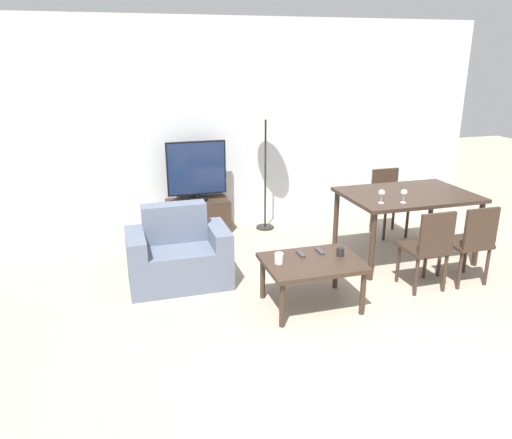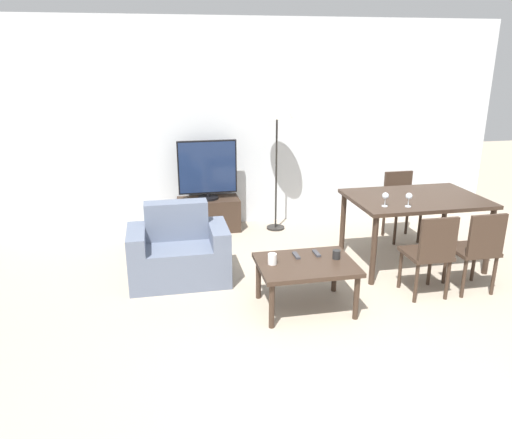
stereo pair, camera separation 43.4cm
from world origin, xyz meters
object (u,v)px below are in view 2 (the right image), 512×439
Objects in this scene: cup_colored_far at (272,259)px; wine_glass_center at (385,197)px; dining_chair_near at (430,251)px; floor_lamp at (277,113)px; dining_chair_near_right at (477,247)px; tv_stand at (209,214)px; armchair at (179,253)px; remote_primary at (317,253)px; tv at (207,170)px; wine_glass_left at (409,197)px; dining_table at (415,204)px; coffee_table at (306,268)px; dining_chair_far at (400,202)px; cup_white_near at (336,254)px; remote_secondary at (296,255)px.

cup_colored_far is 0.68× the size of wine_glass_center.
floor_lamp is (-0.97, 2.22, 1.07)m from dining_chair_near.
dining_chair_near_right is 8.51× the size of cup_colored_far.
tv_stand is 2.52m from wine_glass_center.
armchair is 1.26× the size of tv_stand.
armchair is 1.44m from remote_primary.
tv is 3.34m from dining_chair_near_right.
wine_glass_left is 1.00× the size of wine_glass_center.
floor_lamp is (-1.22, 1.42, 0.85)m from dining_table.
wine_glass_left reaches higher than armchair.
coffee_table is at bearing -5.21° from cup_colored_far.
armchair is 2.96m from dining_chair_near_right.
dining_chair_near is (-0.25, -0.79, -0.22)m from dining_table.
dining_chair_far is 2.10m from cup_white_near.
remote_primary is at bearing -137.98° from dining_chair_far.
dining_chair_far is (2.82, 0.73, 0.18)m from armchair.
floor_lamp is 11.60× the size of remote_secondary.
dining_chair_near_right is at bearing -44.96° from tv.
dining_chair_near reaches higher than remote_secondary.
dining_chair_near reaches higher than dining_table.
tv is 2.28m from remote_secondary.
tv_stand is 5.50× the size of wine_glass_center.
floor_lamp reaches higher than wine_glass_center.
armchair is 6.72× the size of remote_primary.
dining_chair_far is (2.35, -0.76, 0.26)m from tv_stand.
dining_table is at bearing 28.12° from wine_glass_center.
dining_chair_near is 0.50m from dining_chair_near_right.
tv_stand is at bearing 97.99° from cup_colored_far.
coffee_table is 2.50m from floor_lamp.
dining_chair_far is 5.76× the size of wine_glass_left.
dining_chair_near is at bearing -88.55° from wine_glass_left.
floor_lamp is 20.77× the size of cup_white_near.
wine_glass_left is at bearing -114.59° from dining_chair_far.
tv reaches higher than remote_secondary.
armchair is 1.27m from remote_secondary.
wine_glass_center is at bearing 144.11° from dining_chair_near_right.
coffee_table is at bearing -137.42° from dining_chair_far.
tv is 0.54× the size of dining_table.
wine_glass_left reaches higher than coffee_table.
cup_white_near is at bearing -19.89° from remote_secondary.
cup_white_near is at bearing 6.03° from coffee_table.
wine_glass_center reaches higher than dining_chair_far.
remote_primary is at bearing 2.82° from remote_secondary.
tv is at bearing 134.52° from wine_glass_left.
cup_colored_far is at bearing -142.61° from dining_chair_far.
wine_glass_center is (-0.74, 0.53, 0.40)m from dining_chair_near_right.
coffee_table is 2.33m from dining_chair_far.
armchair is 12.03× the size of cup_white_near.
floor_lamp reaches higher than dining_chair_near.
dining_table is 1.47m from remote_primary.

